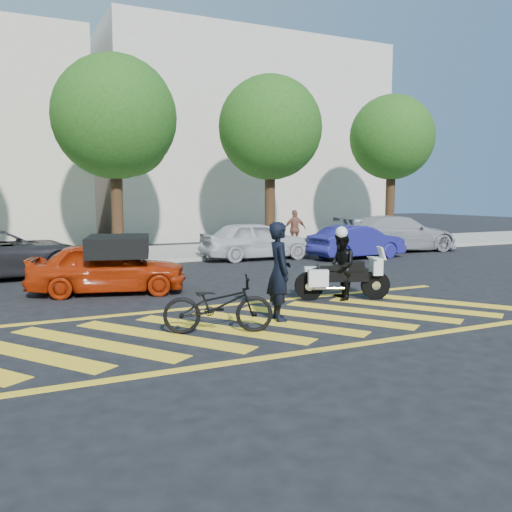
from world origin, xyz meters
name	(u,v)px	position (x,y,z in m)	size (l,w,h in m)	color
ground	(251,325)	(0.00, 0.00, 0.00)	(90.00, 90.00, 0.00)	black
sidewalk	(119,255)	(0.00, 12.00, 0.07)	(60.00, 5.00, 0.15)	#9E998E
crosswalk	(249,325)	(-0.04, 0.00, 0.00)	(12.33, 4.00, 0.01)	yellow
building_right	(239,142)	(9.00, 21.00, 5.50)	(16.00, 8.00, 11.00)	beige
tree_center	(118,122)	(0.13, 12.06, 5.10)	(4.60, 4.60, 7.56)	black
tree_right	(272,132)	(6.63, 12.06, 5.05)	(4.40, 4.40, 7.41)	black
tree_far_right	(393,141)	(13.13, 12.06, 4.94)	(4.00, 4.00, 7.10)	black
officer_bike	(279,271)	(0.68, 0.18, 0.94)	(0.69, 0.45, 1.89)	black
bicycle	(218,305)	(-0.74, -0.24, 0.50)	(0.66, 1.90, 1.00)	black
police_motorcycle	(341,277)	(2.90, 1.34, 0.53)	(2.10, 1.14, 0.97)	black
officer_moto	(341,266)	(2.88, 1.33, 0.78)	(0.75, 0.59, 1.55)	black
red_convertible	(108,267)	(-1.76, 4.47, 0.64)	(1.51, 3.74, 1.28)	#AF2808
parked_mid_right	(256,240)	(4.50, 9.20, 0.71)	(1.68, 4.17, 1.42)	silver
parked_right	(357,242)	(8.05, 7.80, 0.63)	(1.32, 3.80, 1.25)	navy
parked_far_right	(397,233)	(11.12, 9.20, 0.76)	(2.12, 5.21, 1.51)	#989A9F
pedestrian_right	(295,229)	(7.05, 10.77, 0.96)	(0.95, 0.39, 1.62)	#925842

